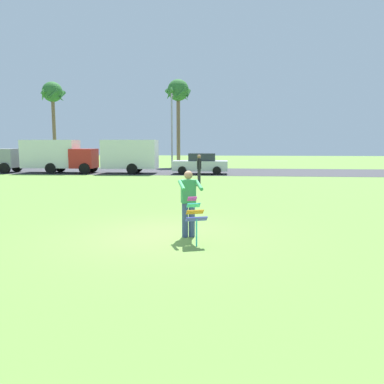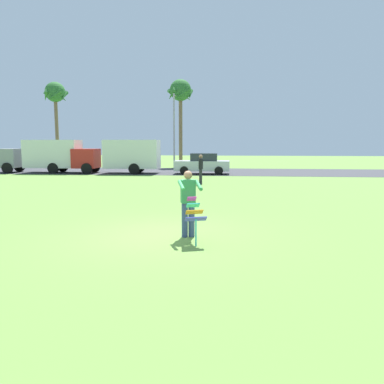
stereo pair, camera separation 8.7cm
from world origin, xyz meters
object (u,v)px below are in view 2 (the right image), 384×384
at_px(parked_car_silver, 203,164).
at_px(palm_tree_left_near, 55,96).
at_px(streetlight_pole, 174,126).
at_px(parked_truck_grey_van, 43,155).
at_px(kite_held, 194,214).
at_px(parked_truck_red_cab, 122,155).
at_px(palm_tree_right_near, 180,94).
at_px(person_walker_near, 201,168).
at_px(person_kite_flyer, 188,201).

relative_size(parked_car_silver, palm_tree_left_near, 0.48).
bearing_deg(streetlight_pole, parked_truck_grey_van, -142.57).
bearing_deg(kite_held, streetlight_pole, 99.37).
bearing_deg(parked_truck_red_cab, palm_tree_right_near, 68.57).
distance_m(parked_truck_red_cab, person_walker_near, 9.99).
bearing_deg(palm_tree_left_near, streetlight_pole, -13.31).
bearing_deg(person_kite_flyer, parked_truck_red_cab, 110.65).
relative_size(parked_truck_red_cab, streetlight_pole, 0.96).
bearing_deg(person_walker_near, streetlight_pole, 104.19).
bearing_deg(streetlight_pole, parked_car_silver, -65.93).
bearing_deg(parked_car_silver, parked_truck_grey_van, -179.99).
height_order(parked_truck_red_cab, person_walker_near, parked_truck_red_cab).
bearing_deg(palm_tree_right_near, streetlight_pole, -104.13).
xyz_separation_m(palm_tree_right_near, person_walker_near, (3.29, -16.22, -6.21)).
relative_size(parked_truck_grey_van, streetlight_pole, 0.97).
bearing_deg(person_kite_flyer, palm_tree_right_near, 97.85).
bearing_deg(parked_car_silver, streetlight_pole, 114.07).
distance_m(parked_car_silver, palm_tree_right_near, 11.32).
xyz_separation_m(palm_tree_left_near, streetlight_pole, (13.18, -3.12, -3.32)).
xyz_separation_m(parked_truck_grey_van, palm_tree_left_near, (-3.63, 10.42, 5.91)).
height_order(palm_tree_left_near, palm_tree_right_near, palm_tree_left_near).
height_order(parked_truck_grey_van, parked_car_silver, parked_truck_grey_van).
relative_size(palm_tree_left_near, palm_tree_right_near, 1.02).
xyz_separation_m(parked_truck_red_cab, palm_tree_right_near, (3.50, 8.90, 5.74)).
distance_m(kite_held, parked_car_silver, 20.53).
xyz_separation_m(kite_held, parked_truck_red_cab, (-7.68, 20.49, 0.65)).
height_order(person_kite_flyer, palm_tree_left_near, palm_tree_left_near).
height_order(parked_car_silver, palm_tree_right_near, palm_tree_right_near).
xyz_separation_m(person_kite_flyer, kite_held, (0.23, -0.71, -0.19)).
height_order(kite_held, palm_tree_left_near, palm_tree_left_near).
distance_m(palm_tree_left_near, streetlight_pole, 13.94).
xyz_separation_m(kite_held, palm_tree_left_near, (-17.76, 30.91, 6.56)).
bearing_deg(palm_tree_left_near, palm_tree_right_near, -6.38).
bearing_deg(parked_truck_grey_van, streetlight_pole, 37.43).
relative_size(parked_truck_red_cab, palm_tree_right_near, 0.79).
xyz_separation_m(parked_truck_grey_van, person_walker_near, (13.24, -7.31, -0.48)).
distance_m(person_kite_flyer, parked_car_silver, 19.80).
distance_m(kite_held, parked_truck_grey_van, 24.89).
relative_size(parked_truck_grey_van, palm_tree_left_near, 0.77).
bearing_deg(parked_car_silver, person_walker_near, -86.62).
bearing_deg(parked_truck_red_cab, palm_tree_left_near, 134.06).
bearing_deg(person_walker_near, palm_tree_right_near, 101.48).
relative_size(palm_tree_left_near, streetlight_pole, 1.25).
xyz_separation_m(kite_held, parked_truck_grey_van, (-14.13, 20.48, 0.65)).
bearing_deg(person_walker_near, parked_truck_red_cab, 132.87).
bearing_deg(palm_tree_right_near, parked_car_silver, -72.19).
xyz_separation_m(person_kite_flyer, streetlight_pole, (-4.36, 27.08, 3.05)).
bearing_deg(palm_tree_left_near, parked_truck_grey_van, -70.79).
bearing_deg(streetlight_pole, parked_truck_red_cab, -112.95).
bearing_deg(parked_car_silver, palm_tree_right_near, 107.81).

